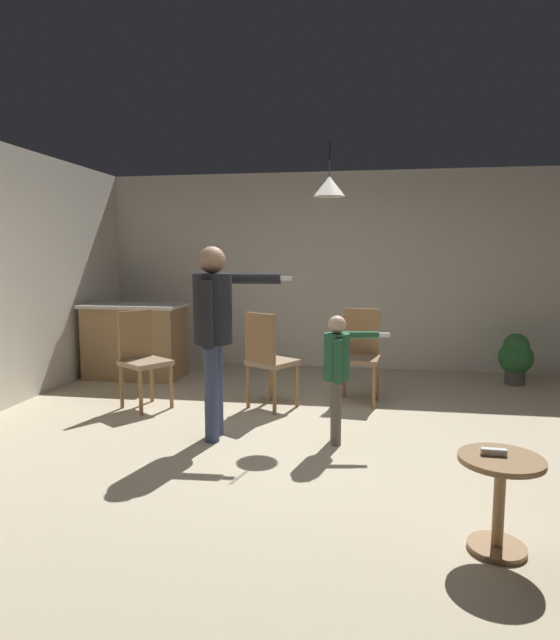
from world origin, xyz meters
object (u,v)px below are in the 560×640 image
Objects in this scene: side_table_by_couch at (500,492)px; person_adult at (214,321)px; dining_chair_near_wall at (142,355)px; dining_chair_by_counter at (268,357)px; kitchen_counter at (135,341)px; potted_plant_corner at (516,356)px; dining_chair_centre_back at (360,352)px; spare_remote_on_table at (494,452)px; person_child at (338,365)px.

side_table_by_couch is 0.32× the size of person_adult.
dining_chair_near_wall is at bearing 142.86° from side_table_by_couch.
person_adult is 1.65× the size of dining_chair_by_counter.
potted_plant_corner is (4.74, 0.39, -0.13)m from kitchen_counter.
kitchen_counter is 2.26m from dining_chair_by_counter.
dining_chair_by_counter is at bearing 31.24° from dining_chair_centre_back.
person_adult is at bearing -51.12° from kitchen_counter.
side_table_by_couch is 4.00× the size of spare_remote_on_table.
dining_chair_by_counter is at bearing 130.03° from dining_chair_near_wall.
side_table_by_couch is 4.08m from potted_plant_corner.
dining_chair_centre_back reaches higher than spare_remote_on_table.
kitchen_counter is 4.76m from potted_plant_corner.
person_adult is 1.52× the size of person_child.
person_child is 1.72× the size of potted_plant_corner.
person_child is at bearing 121.22° from spare_remote_on_table.
potted_plant_corner is at bearing 4.75° from kitchen_counter.
kitchen_counter is at bearing -179.19° from dining_chair_by_counter.
potted_plant_corner is at bearing 146.18° from dining_chair_near_wall.
spare_remote_on_table is at bearing 111.14° from dining_chair_centre_back.
dining_chair_centre_back is 2.17m from potted_plant_corner.
person_child is 1.08× the size of dining_chair_centre_back.
dining_chair_by_counter reaches higher than side_table_by_couch.
side_table_by_couch is 0.52× the size of dining_chair_near_wall.
dining_chair_near_wall reaches higher than spare_remote_on_table.
side_table_by_couch is at bearing 111.69° from dining_chair_centre_back.
potted_plant_corner is at bearing 131.21° from person_child.
person_adult is 2.48m from spare_remote_on_table.
person_adult is 3.99m from potted_plant_corner.
person_child reaches higher than dining_chair_near_wall.
side_table_by_couch is 0.21m from spare_remote_on_table.
kitchen_counter is at bearing -175.25° from potted_plant_corner.
dining_chair_near_wall is (0.65, -1.27, 0.07)m from kitchen_counter.
dining_chair_near_wall is 7.69× the size of spare_remote_on_table.
person_child is at bearing 89.46° from person_adult.
person_child is at bearing -36.72° from kitchen_counter.
spare_remote_on_table is at bearing -24.21° from dining_chair_by_counter.
side_table_by_couch is 0.48× the size of person_child.
person_child is 8.31× the size of spare_remote_on_table.
dining_chair_near_wall is at bearing 142.79° from spare_remote_on_table.
person_adult is at bearing 143.46° from side_table_by_couch.
kitchen_counter is 1.26× the size of dining_chair_by_counter.
side_table_by_couch is 0.52× the size of dining_chair_by_counter.
person_adult is 12.66× the size of spare_remote_on_table.
person_adult is (-1.98, 1.47, 0.69)m from side_table_by_couch.
person_adult is at bearing 143.35° from spare_remote_on_table.
dining_chair_near_wall and dining_chair_centre_back have the same top height.
side_table_by_couch is (3.66, -3.54, -0.15)m from kitchen_counter.
kitchen_counter is 1.43m from dining_chair_near_wall.
dining_chair_centre_back is at bearing 138.32° from dining_chair_near_wall.
spare_remote_on_table is (1.67, -2.39, -0.01)m from dining_chair_by_counter.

